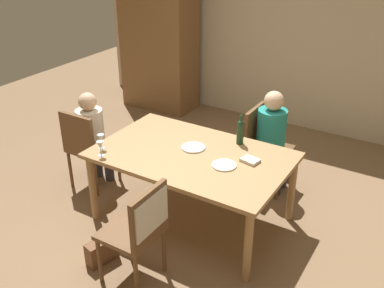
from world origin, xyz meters
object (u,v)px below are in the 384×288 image
at_px(chair_left_end, 86,144).
at_px(dinner_plate_guest_left, 193,147).
at_px(armoire_cabinet, 159,38).
at_px(person_man_bearded, 273,134).
at_px(person_woman_host, 93,132).
at_px(wine_glass_centre, 101,139).
at_px(dinner_plate_host, 224,165).
at_px(chair_near, 142,224).
at_px(handbag, 102,251).
at_px(wine_bottle_tall_green, 240,131).
at_px(chair_far_right, 263,142).
at_px(dining_table, 192,160).
at_px(wine_glass_near_left, 100,146).

relative_size(chair_left_end, dinner_plate_guest_left, 3.96).
height_order(armoire_cabinet, person_man_bearded, armoire_cabinet).
bearing_deg(person_woman_host, armoire_cabinet, 107.39).
bearing_deg(wine_glass_centre, dinner_plate_guest_left, 31.93).
distance_m(person_man_bearded, dinner_plate_host, 1.01).
xyz_separation_m(chair_near, handbag, (-0.47, 0.00, -0.48)).
height_order(person_woman_host, handbag, person_woman_host).
bearing_deg(wine_glass_centre, wine_bottle_tall_green, 36.04).
distance_m(armoire_cabinet, dinner_plate_host, 3.38).
height_order(chair_far_right, person_woman_host, person_woman_host).
bearing_deg(dinner_plate_host, person_woman_host, 177.42).
distance_m(chair_near, wine_bottle_tall_green, 1.42).
bearing_deg(handbag, person_woman_host, 133.81).
height_order(chair_left_end, person_man_bearded, person_man_bearded).
bearing_deg(chair_near, chair_far_right, -5.94).
bearing_deg(person_man_bearded, dinner_plate_guest_left, -29.40).
relative_size(chair_near, person_man_bearded, 0.81).
height_order(armoire_cabinet, dining_table, armoire_cabinet).
bearing_deg(armoire_cabinet, handbag, -63.15).
height_order(wine_bottle_tall_green, handbag, wine_bottle_tall_green).
height_order(dining_table, dinner_plate_host, dinner_plate_host).
distance_m(armoire_cabinet, chair_far_right, 2.76).
height_order(dining_table, chair_left_end, chair_left_end).
xyz_separation_m(chair_left_end, person_woman_host, (0.00, 0.11, 0.10)).
relative_size(chair_far_right, person_man_bearded, 0.81).
distance_m(wine_bottle_tall_green, dinner_plate_host, 0.50).
xyz_separation_m(wine_glass_near_left, wine_glass_centre, (-0.09, 0.11, 0.00)).
bearing_deg(dinner_plate_host, armoire_cabinet, 135.05).
height_order(person_woman_host, person_man_bearded, person_man_bearded).
height_order(person_man_bearded, wine_glass_near_left, person_man_bearded).
bearing_deg(dinner_plate_host, wine_bottle_tall_green, 99.13).
bearing_deg(chair_near, dinner_plate_guest_left, 9.15).
height_order(chair_left_end, handbag, chair_left_end).
xyz_separation_m(armoire_cabinet, chair_left_end, (0.72, -2.41, -0.56)).
relative_size(chair_left_end, wine_bottle_tall_green, 3.03).
distance_m(chair_near, person_woman_host, 1.72).
bearing_deg(armoire_cabinet, chair_near, -56.94).
height_order(armoire_cabinet, wine_bottle_tall_green, armoire_cabinet).
height_order(wine_glass_centre, dinner_plate_guest_left, wine_glass_centre).
bearing_deg(person_woman_host, wine_glass_near_left, -40.57).
bearing_deg(dining_table, dinner_plate_host, -7.64).
distance_m(person_woman_host, dinner_plate_host, 1.66).
distance_m(chair_left_end, dinner_plate_host, 1.67).
bearing_deg(dinner_plate_host, person_man_bearded, 86.12).
relative_size(dining_table, handbag, 6.50).
relative_size(chair_left_end, chair_far_right, 1.00).
xyz_separation_m(armoire_cabinet, dinner_plate_guest_left, (1.96, -2.22, -0.35)).
distance_m(person_woman_host, wine_glass_centre, 0.67).
bearing_deg(wine_glass_near_left, armoire_cabinet, 115.05).
distance_m(chair_left_end, wine_glass_near_left, 0.78).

